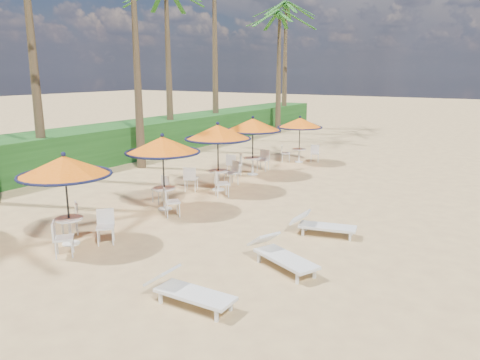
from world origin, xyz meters
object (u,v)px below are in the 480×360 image
object	(u,v)px
station_2	(217,141)
lounger_far	(321,224)
lounger_near	(187,290)
lounger_mid	(280,254)
station_1	(163,152)
station_4	(300,127)
station_3	(251,132)
station_0	(67,177)

from	to	relation	value
station_2	lounger_far	xyz separation A→B (m)	(5.43, -2.72, -1.65)
lounger_near	station_2	bearing A→B (deg)	120.11
lounger_mid	station_1	bearing A→B (deg)	-177.99
station_1	station_4	world-z (taller)	station_1
station_4	lounger_near	world-z (taller)	station_4
station_4	lounger_far	size ratio (longest dim) A/B	1.22
station_2	station_3	world-z (taller)	station_2
station_1	lounger_mid	xyz separation A→B (m)	(5.50, -2.22, -1.63)
lounger_mid	lounger_far	distance (m)	2.62
station_0	station_4	size ratio (longest dim) A/B	1.06
station_3	lounger_mid	distance (m)	10.42
station_2	station_4	size ratio (longest dim) A/B	1.13
station_3	lounger_mid	world-z (taller)	station_3
lounger_near	lounger_far	xyz separation A→B (m)	(0.69, 5.25, -0.01)
station_2	lounger_near	distance (m)	9.41
station_3	lounger_far	bearing A→B (deg)	-45.50
station_2	station_4	bearing A→B (deg)	87.97
station_2	station_4	xyz separation A→B (m)	(0.25, 6.99, -0.15)
station_0	station_2	xyz separation A→B (m)	(-0.02, 6.94, 0.11)
station_1	lounger_near	size ratio (longest dim) A/B	1.34
lounger_mid	station_4	bearing A→B (deg)	136.98
station_0	station_4	distance (m)	13.94
station_0	station_3	distance (m)	10.11
station_0	lounger_mid	xyz separation A→B (m)	(5.46, 1.61, -1.51)
station_1	station_2	size ratio (longest dim) A/B	0.96
station_1	station_2	world-z (taller)	station_2
station_2	station_3	xyz separation A→B (m)	(-0.34, 3.16, -0.03)
lounger_far	lounger_mid	bearing A→B (deg)	-102.41
station_3	lounger_near	xyz separation A→B (m)	(5.08, -11.12, -1.61)
lounger_mid	station_2	bearing A→B (deg)	159.74
station_0	station_2	bearing A→B (deg)	90.13
station_1	station_2	xyz separation A→B (m)	(0.02, 3.12, -0.01)
station_0	station_3	size ratio (longest dim) A/B	0.95
station_1	lounger_mid	bearing A→B (deg)	-22.00
station_2	station_1	bearing A→B (deg)	-90.36
station_4	lounger_far	distance (m)	11.11
station_1	station_3	distance (m)	6.28
station_4	station_1	bearing A→B (deg)	-91.52
station_2	lounger_near	world-z (taller)	station_2
station_0	lounger_far	xyz separation A→B (m)	(5.41, 4.23, -1.54)
lounger_near	lounger_mid	world-z (taller)	lounger_mid
station_3	lounger_far	distance (m)	8.39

